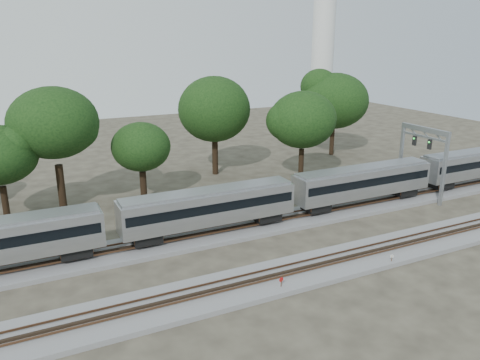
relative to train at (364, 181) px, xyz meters
name	(u,v)px	position (x,y,z in m)	size (l,w,h in m)	color
ground	(238,262)	(-18.23, -6.00, -3.13)	(160.00, 160.00, 0.00)	#383328
track_far	(211,234)	(-18.23, 0.00, -2.92)	(160.00, 5.00, 0.73)	slate
track_near	(261,281)	(-18.23, -10.00, -2.92)	(160.00, 5.00, 0.73)	slate
train	(364,181)	(0.00, 0.00, 0.00)	(124.20, 3.02, 4.45)	silver
switch_stand_red	(281,283)	(-17.40, -11.64, -2.39)	(0.37, 0.11, 1.16)	#512D19
switch_stand_white	(392,259)	(-7.01, -12.07, -2.50)	(0.31, 0.11, 0.99)	#512D19
switch_lever	(351,269)	(-10.61, -11.33, -2.98)	(0.50, 0.30, 0.30)	#512D19
signal_gantry	(423,147)	(8.43, 0.00, 3.01)	(0.58, 6.92, 8.42)	gray
tree_3	(54,123)	(-30.08, 13.30, 6.62)	(9.92, 9.92, 13.98)	black
tree_4	(141,147)	(-21.20, 13.13, 3.22)	(6.48, 6.48, 9.14)	black
tree_5	(214,109)	(-9.37, 19.70, 5.86)	(9.16, 9.16, 12.91)	black
tree_6	(303,120)	(-0.83, 11.21, 5.10)	(8.38, 8.38, 11.81)	black
tree_7	(334,101)	(12.01, 21.83, 5.53)	(8.82, 8.82, 12.43)	black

